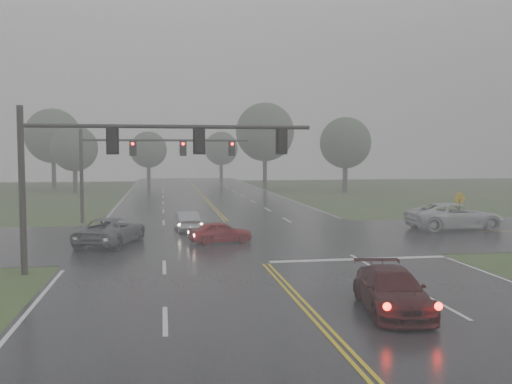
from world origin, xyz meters
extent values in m
cube|color=black|center=(0.00, 20.00, 0.00)|extent=(18.00, 160.00, 0.02)
cube|color=black|center=(0.00, 22.00, 0.00)|extent=(120.00, 14.00, 0.02)
cube|color=silver|center=(4.50, 14.40, 0.00)|extent=(8.50, 0.50, 0.01)
imported|color=#34090B|center=(2.57, 5.86, 0.00)|extent=(2.47, 4.79, 1.33)
imported|color=maroon|center=(-1.39, 20.37, 0.00)|extent=(3.70, 2.03, 1.19)
imported|color=#A3A6AA|center=(-3.05, 25.65, 0.00)|extent=(1.65, 3.87, 1.24)
imported|color=#515458|center=(-7.33, 20.79, 0.00)|extent=(4.00, 5.81, 1.48)
imported|color=silver|center=(14.17, 23.29, 0.00)|extent=(6.29, 2.99, 1.73)
cylinder|color=black|center=(-10.20, 13.57, 3.47)|extent=(0.27, 0.27, 6.93)
cylinder|color=black|center=(-10.20, 13.57, 6.16)|extent=(0.17, 0.17, 0.77)
cylinder|color=black|center=(-4.17, 13.57, 6.11)|extent=(12.05, 0.17, 0.17)
cube|color=black|center=(-6.58, 13.57, 5.53)|extent=(0.33, 0.27, 1.01)
cube|color=black|center=(-6.58, 13.72, 5.53)|extent=(0.53, 0.03, 1.20)
cube|color=black|center=(-2.97, 13.57, 5.53)|extent=(0.33, 0.27, 1.01)
cube|color=black|center=(-2.97, 13.72, 5.53)|extent=(0.53, 0.03, 1.20)
cube|color=black|center=(0.65, 13.57, 5.53)|extent=(0.33, 0.27, 1.01)
cube|color=black|center=(0.65, 13.72, 5.53)|extent=(0.53, 0.03, 1.20)
cylinder|color=black|center=(-10.20, 30.91, 3.34)|extent=(0.26, 0.26, 6.68)
cylinder|color=black|center=(-10.20, 30.91, 5.94)|extent=(0.17, 0.17, 0.74)
cylinder|color=black|center=(-4.23, 30.91, 5.89)|extent=(11.94, 0.17, 0.17)
cube|color=black|center=(-6.62, 30.91, 5.34)|extent=(0.32, 0.26, 0.97)
cube|color=black|center=(-6.62, 31.06, 5.34)|extent=(0.51, 0.03, 1.16)
cylinder|color=#FF0C05|center=(-6.62, 30.76, 5.64)|extent=(0.20, 0.06, 0.20)
cube|color=black|center=(-3.04, 30.91, 5.34)|extent=(0.32, 0.26, 0.97)
cube|color=black|center=(-3.04, 31.06, 5.34)|extent=(0.51, 0.03, 1.16)
cylinder|color=#FF0C05|center=(-3.04, 30.76, 5.64)|extent=(0.20, 0.06, 0.20)
cube|color=black|center=(0.54, 30.91, 5.34)|extent=(0.32, 0.26, 0.97)
cube|color=black|center=(0.54, 31.06, 5.34)|extent=(0.51, 0.03, 1.16)
cylinder|color=#FF0C05|center=(0.54, 30.76, 5.64)|extent=(0.20, 0.06, 0.20)
cylinder|color=black|center=(14.74, 23.78, 1.00)|extent=(0.07, 0.07, 1.99)
cube|color=#C9990B|center=(14.74, 23.80, 1.99)|extent=(1.03, 0.28, 1.05)
cylinder|color=#372B24|center=(-15.25, 62.38, 1.60)|extent=(0.57, 0.57, 3.20)
sphere|color=#31442D|center=(-15.25, 62.38, 5.51)|extent=(5.69, 5.69, 5.69)
cylinder|color=#372B24|center=(9.42, 66.56, 2.27)|extent=(0.59, 0.59, 4.53)
sphere|color=#31442D|center=(9.42, 66.56, 7.81)|extent=(8.06, 8.06, 8.06)
cylinder|color=#372B24|center=(-6.65, 78.46, 1.58)|extent=(0.57, 0.57, 3.15)
sphere|color=#31442D|center=(-6.65, 78.46, 5.43)|extent=(5.61, 5.61, 5.61)
cylinder|color=#372B24|center=(18.05, 57.72, 1.81)|extent=(0.62, 0.62, 3.61)
sphere|color=#31442D|center=(18.05, 57.72, 6.22)|extent=(6.42, 6.42, 6.42)
cylinder|color=#372B24|center=(-19.32, 70.99, 2.11)|extent=(0.59, 0.59, 4.22)
sphere|color=#31442D|center=(-19.32, 70.99, 7.27)|extent=(7.51, 7.51, 7.51)
cylinder|color=#372B24|center=(5.59, 88.30, 1.65)|extent=(0.60, 0.60, 3.30)
sphere|color=#31442D|center=(5.59, 88.30, 5.68)|extent=(5.86, 5.86, 5.86)
camera|label=1|loc=(-4.52, -10.87, 5.03)|focal=40.00mm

